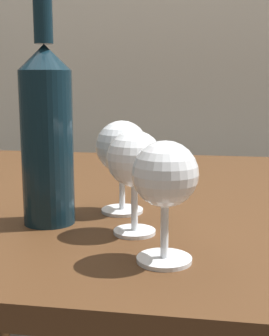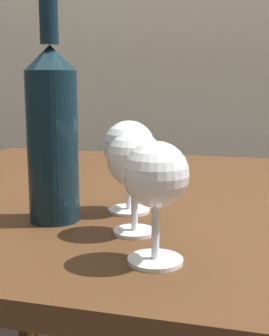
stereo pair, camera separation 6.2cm
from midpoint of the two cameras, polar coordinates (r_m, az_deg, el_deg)
dining_table at (r=0.89m, az=-1.02°, el=-9.61°), size 1.10×0.91×0.77m
wine_glass_merlot at (r=0.51m, az=0.32°, el=-1.17°), size 0.07×0.07×0.14m
wine_glass_rose at (r=0.61m, az=-2.87°, el=0.72°), size 0.07×0.07×0.14m
wine_glass_cabernet at (r=0.72m, az=-3.99°, el=2.31°), size 0.08×0.08×0.14m
wine_bottle at (r=0.67m, az=-13.15°, el=4.41°), size 0.07×0.07×0.34m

